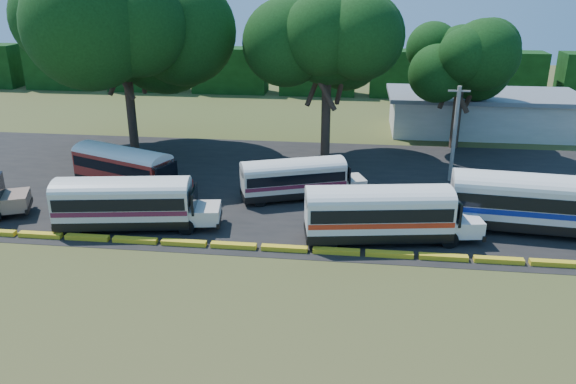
# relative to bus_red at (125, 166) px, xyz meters

# --- Properties ---
(ground) EXTENTS (160.00, 160.00, 0.00)m
(ground) POSITION_rel_bus_red_xyz_m (11.51, -9.73, -1.83)
(ground) COLOR #38531B
(ground) RESTS_ON ground
(asphalt_strip) EXTENTS (64.00, 24.00, 0.02)m
(asphalt_strip) POSITION_rel_bus_red_xyz_m (12.51, 2.27, -1.82)
(asphalt_strip) COLOR black
(asphalt_strip) RESTS_ON ground
(curb) EXTENTS (53.70, 0.45, 0.30)m
(curb) POSITION_rel_bus_red_xyz_m (11.51, -8.73, -1.68)
(curb) COLOR yellow
(curb) RESTS_ON ground
(terminal_building) EXTENTS (19.00, 9.00, 4.00)m
(terminal_building) POSITION_rel_bus_red_xyz_m (29.51, 20.27, 0.21)
(terminal_building) COLOR beige
(terminal_building) RESTS_ON ground
(treeline_backdrop) EXTENTS (130.00, 4.00, 6.00)m
(treeline_backdrop) POSITION_rel_bus_red_xyz_m (11.51, 38.27, 1.17)
(treeline_backdrop) COLOR black
(treeline_backdrop) RESTS_ON ground
(bus_red) EXTENTS (9.86, 5.84, 3.18)m
(bus_red) POSITION_rel_bus_red_xyz_m (0.00, 0.00, 0.00)
(bus_red) COLOR black
(bus_red) RESTS_ON ground
(bus_cream_west) EXTENTS (10.41, 4.05, 3.34)m
(bus_cream_west) POSITION_rel_bus_red_xyz_m (2.90, -6.79, 0.06)
(bus_cream_west) COLOR black
(bus_cream_west) RESTS_ON ground
(bus_cream_east) EXTENTS (9.16, 5.14, 2.94)m
(bus_cream_east) POSITION_rel_bus_red_xyz_m (12.76, -0.45, -0.16)
(bus_cream_east) COLOR black
(bus_cream_east) RESTS_ON ground
(bus_white_red) EXTENTS (10.77, 4.21, 3.45)m
(bus_white_red) POSITION_rel_bus_red_xyz_m (18.56, -6.69, 0.12)
(bus_white_red) COLOR black
(bus_white_red) RESTS_ON ground
(bus_white_blue) EXTENTS (11.42, 3.79, 3.69)m
(bus_white_blue) POSITION_rel_bus_red_xyz_m (27.77, -4.15, 0.26)
(bus_white_blue) COLOR black
(bus_white_blue) RESTS_ON ground
(tree_west) EXTENTS (13.54, 13.54, 16.25)m
(tree_west) POSITION_rel_bus_red_xyz_m (-3.11, 9.54, 9.43)
(tree_west) COLOR #35221A
(tree_west) RESTS_ON ground
(tree_center) EXTENTS (9.70, 9.70, 13.40)m
(tree_center) POSITION_rel_bus_red_xyz_m (14.21, 10.35, 7.96)
(tree_center) COLOR #35221A
(tree_center) RESTS_ON ground
(tree_east) EXTENTS (7.83, 7.83, 11.08)m
(tree_east) POSITION_rel_bus_red_xyz_m (25.95, 14.22, 6.31)
(tree_east) COLOR #35221A
(tree_east) RESTS_ON ground
(utility_pole) EXTENTS (1.60, 0.30, 7.38)m
(utility_pole) POSITION_rel_bus_red_xyz_m (24.29, 4.80, 1.98)
(utility_pole) COLOR gray
(utility_pole) RESTS_ON ground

